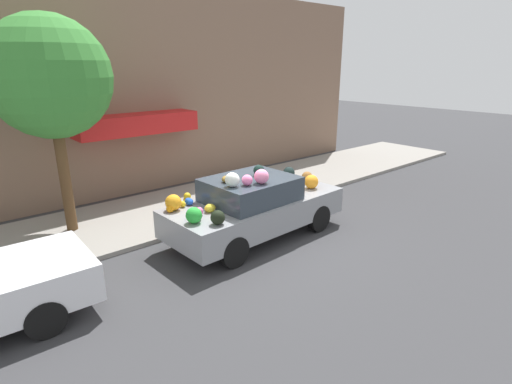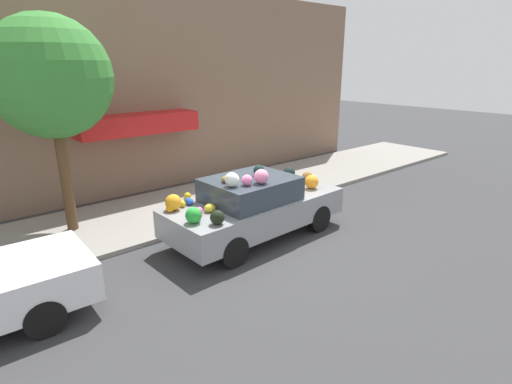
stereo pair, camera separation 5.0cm
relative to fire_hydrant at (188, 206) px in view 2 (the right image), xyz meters
The scene contains 6 objects.
ground_plane 1.88m from the fire_hydrant, 64.73° to the right, with size 60.00×60.00×0.00m, color #38383A.
sidewalk_curb 1.37m from the fire_hydrant, 53.47° to the left, with size 24.00×3.20×0.11m.
building_facade 4.20m from the fire_hydrant, 77.18° to the left, with size 18.00×1.20×6.03m.
street_tree 4.09m from the fire_hydrant, 152.50° to the left, with size 2.56×2.56×4.72m.
fire_hydrant is the anchor object (origin of this frame).
art_car 1.86m from the fire_hydrant, 66.43° to the right, with size 4.26×1.87×1.74m.
Camera 2 is at (-5.50, -6.50, 3.82)m, focal length 28.00 mm.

